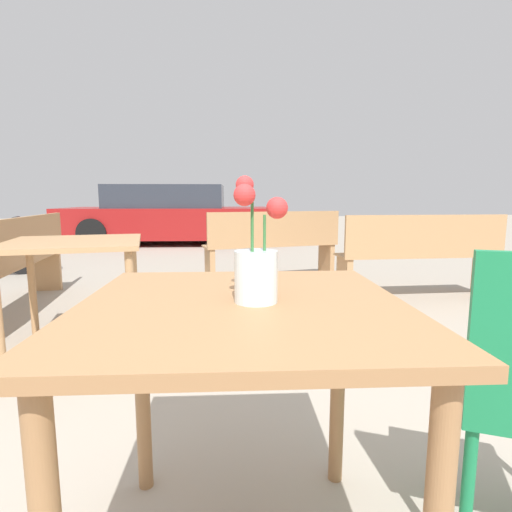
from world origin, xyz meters
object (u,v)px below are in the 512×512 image
bench_far (273,243)px  parked_car (168,216)px  flower_vase (256,267)px  bench_near (17,260)px  table_back (74,258)px  table_front (243,347)px  bench_middle (421,254)px

bench_far → parked_car: size_ratio=0.37×
flower_vase → bench_near: size_ratio=0.16×
bench_near → table_back: size_ratio=2.18×
flower_vase → bench_far: (0.81, 3.75, -0.38)m
table_front → bench_far: (0.84, 3.75, -0.18)m
table_front → bench_middle: size_ratio=0.54×
flower_vase → bench_far: flower_vase is taller
bench_near → table_back: bench_near is taller
table_front → bench_far: 3.84m
table_front → flower_vase: (0.03, -0.01, 0.21)m
table_front → flower_vase: bearing=-13.2°
flower_vase → table_back: (-0.91, 1.76, -0.22)m
table_front → parked_car: 8.17m
table_front → table_back: bearing=116.7°
table_back → bench_far: bearing=49.3°
bench_far → table_back: 2.64m
bench_near → bench_middle: (3.74, -0.09, -0.02)m
bench_far → parked_car: parked_car is taller
bench_middle → parked_car: size_ratio=0.36×
bench_far → bench_middle: bearing=-40.9°
bench_middle → table_back: size_ratio=1.80×
table_front → flower_vase: size_ratio=2.87×
table_back → parked_car: (0.23, 6.40, -0.02)m
flower_vase → parked_car: parked_car is taller
bench_far → table_back: bearing=-130.7°
flower_vase → bench_middle: 3.39m
table_back → parked_car: bearing=88.0°
bench_near → flower_vase: bearing=-58.9°
bench_near → bench_far: bearing=22.2°
flower_vase → bench_near: 3.23m
flower_vase → bench_far: size_ratio=0.18×
flower_vase → parked_car: 8.19m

